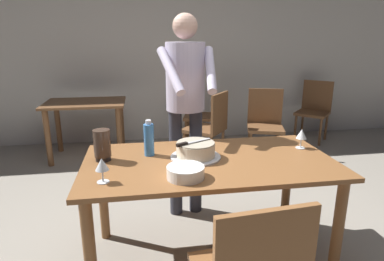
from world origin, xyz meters
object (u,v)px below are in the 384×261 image
(plate_stack, at_px, (186,172))
(person_cutting_cake, at_px, (186,95))
(cake_knife, at_px, (187,143))
(background_chair_0, at_px, (265,122))
(hurricane_lamp, at_px, (102,145))
(main_dining_table, at_px, (209,174))
(background_chair_1, at_px, (205,112))
(cake_on_platter, at_px, (196,151))
(background_chair_3, at_px, (210,125))
(water_bottle, at_px, (149,139))
(background_chair_2, at_px, (314,108))
(wine_glass_far, at_px, (302,135))
(background_table, at_px, (86,114))
(wine_glass_near, at_px, (102,165))

(plate_stack, relative_size, person_cutting_cake, 0.13)
(cake_knife, distance_m, background_chair_0, 2.28)
(plate_stack, bearing_deg, hurricane_lamp, 143.73)
(main_dining_table, relative_size, person_cutting_cake, 0.96)
(background_chair_1, bearing_deg, cake_knife, -104.12)
(cake_on_platter, relative_size, background_chair_3, 0.38)
(cake_knife, relative_size, water_bottle, 1.00)
(hurricane_lamp, xyz_separation_m, background_chair_2, (2.87, 2.43, -0.37))
(plate_stack, relative_size, wine_glass_far, 1.53)
(wine_glass_far, relative_size, background_chair_3, 0.16)
(wine_glass_far, bearing_deg, cake_on_platter, -174.53)
(background_chair_1, distance_m, background_chair_2, 1.70)
(plate_stack, distance_m, background_chair_0, 2.53)
(main_dining_table, distance_m, background_table, 2.56)
(hurricane_lamp, relative_size, background_chair_1, 0.23)
(cake_knife, height_order, background_chair_2, background_chair_2)
(plate_stack, distance_m, background_table, 2.74)
(cake_knife, xyz_separation_m, wine_glass_near, (-0.52, -0.27, -0.01))
(plate_stack, bearing_deg, background_chair_3, 73.98)
(background_table, bearing_deg, wine_glass_near, -79.56)
(background_table, distance_m, background_chair_3, 1.61)
(wine_glass_near, bearing_deg, wine_glass_far, 15.28)
(water_bottle, relative_size, background_chair_1, 0.28)
(main_dining_table, relative_size, hurricane_lamp, 7.88)
(background_table, bearing_deg, background_chair_1, 7.87)
(hurricane_lamp, distance_m, background_chair_0, 2.57)
(background_table, distance_m, background_chair_1, 1.63)
(main_dining_table, relative_size, cake_on_platter, 4.87)
(background_chair_2, bearing_deg, wine_glass_near, -135.63)
(wine_glass_far, bearing_deg, background_chair_3, 100.49)
(cake_on_platter, height_order, water_bottle, water_bottle)
(wine_glass_far, xyz_separation_m, background_table, (-1.85, 2.18, -0.28))
(main_dining_table, height_order, hurricane_lamp, hurricane_lamp)
(background_chair_0, xyz_separation_m, background_chair_3, (-0.74, -0.05, 0.00))
(cake_knife, relative_size, wine_glass_far, 1.74)
(cake_on_platter, distance_m, water_bottle, 0.33)
(background_chair_2, height_order, background_chair_3, same)
(water_bottle, bearing_deg, hurricane_lamp, -170.11)
(cake_on_platter, bearing_deg, plate_stack, -109.84)
(plate_stack, height_order, water_bottle, water_bottle)
(person_cutting_cake, bearing_deg, plate_stack, -98.29)
(plate_stack, height_order, person_cutting_cake, person_cutting_cake)
(water_bottle, xyz_separation_m, person_cutting_cake, (0.33, 0.50, 0.21))
(background_chair_2, bearing_deg, background_chair_0, -147.40)
(main_dining_table, distance_m, wine_glass_near, 0.74)
(main_dining_table, bearing_deg, wine_glass_far, 9.86)
(background_chair_3, bearing_deg, wine_glass_far, -79.51)
(background_table, bearing_deg, background_chair_3, -17.59)
(cake_knife, bearing_deg, background_chair_1, 75.88)
(wine_glass_near, relative_size, background_chair_3, 0.16)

